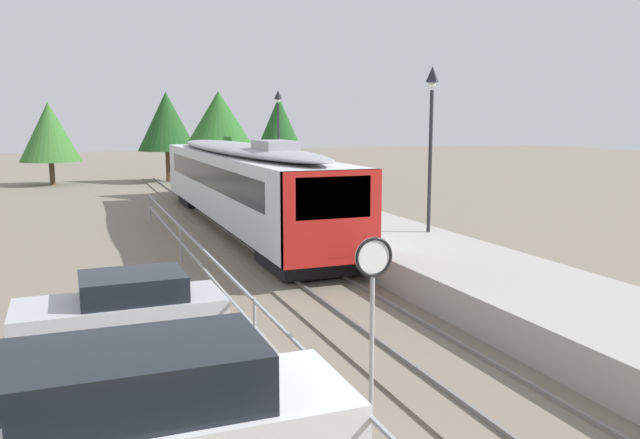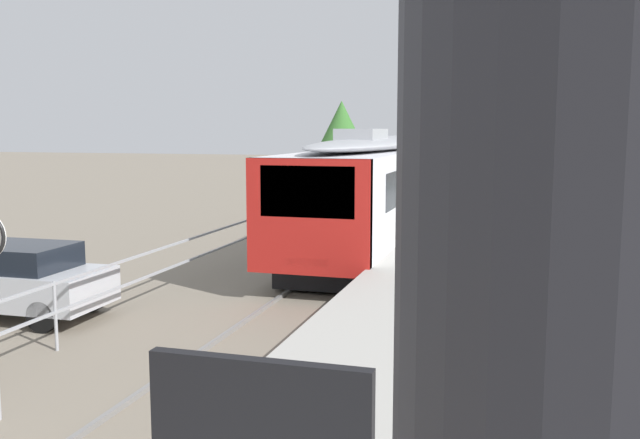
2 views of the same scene
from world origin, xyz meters
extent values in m
plane|color=slate|center=(-3.00, 22.00, 0.00)|extent=(160.00, 160.00, 0.00)
cube|color=slate|center=(0.00, 22.00, 0.03)|extent=(3.20, 60.00, 0.06)
cube|color=slate|center=(-0.72, 22.00, 0.10)|extent=(0.08, 60.00, 0.08)
cube|color=slate|center=(0.72, 22.00, 0.10)|extent=(0.08, 60.00, 0.08)
cube|color=silver|center=(0.00, 26.61, 1.96)|extent=(2.80, 20.89, 2.55)
cube|color=red|center=(0.00, 16.26, 1.96)|extent=(2.80, 0.24, 2.55)
cube|color=black|center=(0.00, 16.18, 2.53)|extent=(2.13, 0.08, 1.12)
cube|color=black|center=(0.00, 26.61, 2.37)|extent=(2.82, 17.55, 0.92)
ellipsoid|color=#9EA0A5|center=(0.00, 26.61, 3.42)|extent=(2.69, 20.06, 0.44)
cube|color=#9EA0A5|center=(0.00, 21.39, 3.70)|extent=(1.10, 2.20, 0.36)
cube|color=#EAE5C6|center=(0.00, 16.19, 0.97)|extent=(1.00, 0.10, 0.20)
cube|color=black|center=(0.00, 18.56, 0.42)|extent=(2.24, 3.20, 0.55)
cube|color=black|center=(0.00, 34.66, 0.42)|extent=(2.24, 3.20, 0.55)
cube|color=#A8A59E|center=(3.25, 22.00, 0.45)|extent=(3.90, 60.00, 0.90)
cylinder|color=#232328|center=(4.46, 18.79, 3.20)|extent=(0.12, 0.12, 4.60)
pyramid|color=#232328|center=(4.46, 18.79, 6.00)|extent=(0.34, 0.34, 0.50)
sphere|color=silver|center=(4.46, 18.79, 5.68)|extent=(0.24, 0.24, 0.24)
cylinder|color=#232328|center=(4.46, 35.32, 3.20)|extent=(0.12, 0.12, 4.60)
pyramid|color=#232328|center=(4.46, 35.32, 6.00)|extent=(0.34, 0.34, 0.50)
sphere|color=silver|center=(4.46, 35.32, 5.68)|extent=(0.24, 0.24, 0.24)
cylinder|color=#9EA0A5|center=(-2.17, 9.30, 1.10)|extent=(0.07, 0.07, 2.20)
cylinder|color=white|center=(-2.17, 9.28, 2.50)|extent=(0.60, 0.03, 0.60)
torus|color=black|center=(-2.17, 9.27, 2.50)|extent=(0.61, 0.05, 0.61)
cube|color=#9EA0A5|center=(-3.30, 12.00, 1.20)|extent=(0.05, 36.00, 0.05)
cube|color=#9EA0A5|center=(-3.30, 12.00, 0.69)|extent=(0.05, 36.00, 0.05)
cylinder|color=#9EA0A5|center=(-3.30, 12.00, 0.62)|extent=(0.06, 0.06, 1.25)
cylinder|color=#9EA0A5|center=(-3.30, 21.00, 0.62)|extent=(0.06, 0.06, 1.25)
cylinder|color=#9EA0A5|center=(-3.30, 30.00, 0.62)|extent=(0.06, 0.06, 1.25)
cube|color=black|center=(-5.80, 7.90, 1.70)|extent=(2.91, 1.68, 0.68)
cylinder|color=black|center=(-4.08, 8.73, 0.36)|extent=(0.72, 0.24, 0.72)
cube|color=#B7BABF|center=(-5.60, 13.62, 0.67)|extent=(4.03, 1.84, 0.72)
cube|color=black|center=(-5.35, 13.63, 1.28)|extent=(2.03, 1.59, 0.50)
cylinder|color=black|center=(-6.91, 12.82, 0.31)|extent=(0.62, 0.21, 0.62)
cylinder|color=black|center=(-6.93, 14.38, 0.31)|extent=(0.62, 0.21, 0.62)
cylinder|color=black|center=(-4.27, 12.87, 0.31)|extent=(0.62, 0.21, 0.62)
cylinder|color=black|center=(-4.29, 14.43, 0.31)|extent=(0.62, 0.21, 0.62)
cylinder|color=brown|center=(1.70, 38.30, 0.92)|extent=(0.36, 0.36, 1.84)
cone|color=#286023|center=(1.70, 38.30, 4.07)|extent=(5.53, 5.53, 4.45)
cylinder|color=brown|center=(-8.00, 49.79, 0.85)|extent=(0.36, 0.36, 1.70)
cone|color=#38702D|center=(-8.00, 49.79, 3.79)|extent=(4.19, 4.19, 4.19)
cylinder|color=brown|center=(0.07, 49.02, 1.18)|extent=(0.36, 0.36, 2.36)
cone|color=#1E4C1E|center=(0.07, 49.02, 4.53)|extent=(4.31, 4.31, 4.33)
cylinder|color=brown|center=(7.98, 46.47, 0.82)|extent=(0.36, 0.36, 1.65)
cone|color=#1E4C1E|center=(7.98, 46.47, 4.00)|extent=(4.10, 4.10, 4.70)
camera|label=1|loc=(-6.23, 0.96, 4.50)|focal=35.33mm
camera|label=2|loc=(4.43, 2.08, 3.85)|focal=38.67mm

